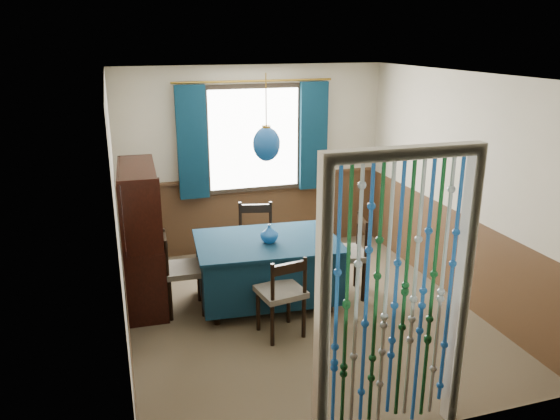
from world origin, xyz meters
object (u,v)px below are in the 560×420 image
object	(u,v)px
sideboard	(143,255)
vase_sideboard	(145,222)
chair_far	(256,239)
chair_left	(181,270)
chair_near	(282,293)
dining_table	(267,266)
pendant_lamp	(266,144)
chair_right	(348,254)
bowl_shelf	(146,214)
vase_table	(269,234)

from	to	relation	value
sideboard	vase_sideboard	bearing A→B (deg)	75.53
chair_far	chair_left	distance (m)	1.17
chair_near	dining_table	bearing A→B (deg)	75.94
chair_far	pendant_lamp	world-z (taller)	pendant_lamp
dining_table	sideboard	bearing A→B (deg)	166.09
chair_left	pendant_lamp	distance (m)	1.62
chair_near	chair_far	xyz separation A→B (m)	(0.11, 1.42, 0.03)
chair_near	pendant_lamp	world-z (taller)	pendant_lamp
chair_right	dining_table	bearing A→B (deg)	96.93
vase_sideboard	pendant_lamp	bearing A→B (deg)	-26.99
chair_right	pendant_lamp	xyz separation A→B (m)	(-0.92, 0.08, 1.30)
chair_near	bowl_shelf	distance (m)	1.63
chair_far	vase_sideboard	distance (m)	1.35
chair_right	chair_far	bearing A→B (deg)	59.81
sideboard	vase_sideboard	distance (m)	0.38
dining_table	bowl_shelf	bearing A→B (deg)	174.92
dining_table	chair_left	size ratio (longest dim) A/B	1.80
chair_left	bowl_shelf	distance (m)	0.70
dining_table	pendant_lamp	xyz separation A→B (m)	(0.00, 0.00, 1.36)
bowl_shelf	vase_sideboard	xyz separation A→B (m)	(0.00, 0.42, -0.22)
vase_table	vase_sideboard	world-z (taller)	vase_sideboard
sideboard	chair_far	bearing A→B (deg)	13.32
dining_table	bowl_shelf	distance (m)	1.42
chair_near	pendant_lamp	xyz separation A→B (m)	(0.06, 0.73, 1.34)
pendant_lamp	vase_sideboard	size ratio (longest dim) A/B	4.78
chair_near	chair_right	world-z (taller)	chair_right
chair_right	bowl_shelf	distance (m)	2.26
chair_far	chair_near	bearing A→B (deg)	99.14
dining_table	vase_table	distance (m)	0.41
chair_far	vase_table	distance (m)	0.84
sideboard	pendant_lamp	bearing A→B (deg)	-16.30
chair_far	chair_left	xyz separation A→B (m)	(-0.99, -0.63, -0.01)
chair_near	chair_far	size ratio (longest dim) A/B	0.94
sideboard	vase_sideboard	size ratio (longest dim) A/B	8.39
dining_table	sideboard	xyz separation A→B (m)	(-1.30, 0.43, 0.12)
pendant_lamp	vase_sideboard	bearing A→B (deg)	153.01
vase_table	vase_sideboard	distance (m)	1.43
pendant_lamp	bowl_shelf	xyz separation A→B (m)	(-1.24, 0.21, -0.71)
chair_far	chair_right	bearing A→B (deg)	151.84
chair_left	dining_table	bearing A→B (deg)	87.60
dining_table	chair_near	distance (m)	0.73
sideboard	vase_table	distance (m)	1.42
sideboard	pendant_lamp	distance (m)	1.85
chair_left	chair_far	bearing A→B (deg)	124.55
vase_sideboard	dining_table	bearing A→B (deg)	-26.99
bowl_shelf	chair_left	bearing A→B (deg)	-23.22
pendant_lamp	sideboard	bearing A→B (deg)	161.74
chair_left	bowl_shelf	size ratio (longest dim) A/B	4.45
dining_table	bowl_shelf	xyz separation A→B (m)	(-1.24, 0.21, 0.66)
chair_right	vase_sideboard	bearing A→B (deg)	83.51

